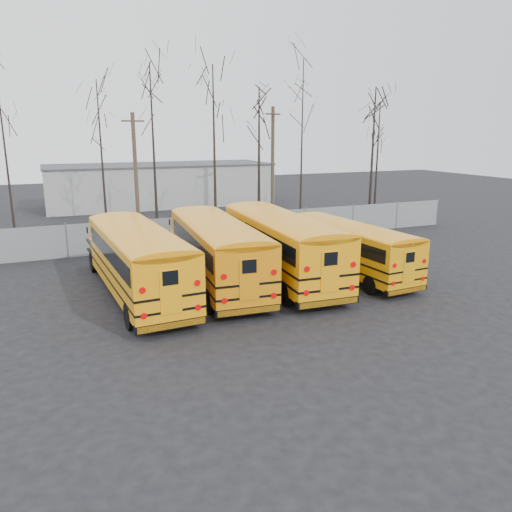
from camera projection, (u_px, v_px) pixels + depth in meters
name	position (u px, v px, depth m)	size (l,w,h in m)	color
ground	(275.00, 302.00, 22.03)	(120.00, 120.00, 0.00)	black
fence	(197.00, 231.00, 32.51)	(40.00, 0.04, 2.00)	gray
distant_building	(160.00, 185.00, 50.89)	(22.00, 8.00, 4.00)	#9E9E9A
bus_a	(137.00, 256.00, 22.28)	(3.32, 11.86, 3.28)	black
bus_b	(216.00, 246.00, 24.00)	(3.59, 11.98, 3.31)	black
bus_c	(279.00, 241.00, 24.98)	(3.48, 12.30, 3.40)	black
bus_d	(348.00, 244.00, 25.82)	(2.93, 10.14, 2.80)	black
utility_pole_left	(136.00, 175.00, 34.40)	(1.53, 0.27, 8.56)	#483929
utility_pole_right	(273.00, 162.00, 42.52)	(1.60, 0.68, 9.34)	#443626
tree_2	(5.00, 153.00, 32.14)	(0.26, 0.26, 11.94)	black
tree_3	(102.00, 160.00, 34.67)	(0.26, 0.26, 10.73)	black
tree_4	(154.00, 152.00, 35.13)	(0.26, 0.26, 11.81)	black
tree_5	(214.00, 152.00, 35.17)	(0.26, 0.26, 11.75)	black
tree_6	(259.00, 160.00, 37.55)	(0.26, 0.26, 10.45)	black
tree_7	(302.00, 143.00, 39.87)	(0.26, 0.26, 12.77)	black
tree_8	(372.00, 158.00, 38.64)	(0.26, 0.26, 10.59)	black
tree_9	(377.00, 161.00, 42.27)	(0.26, 0.26, 9.67)	black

